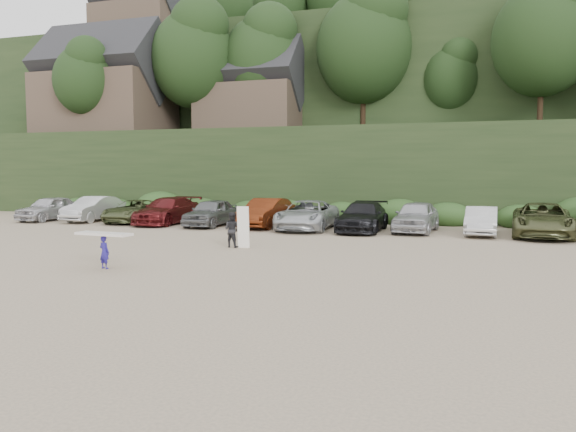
% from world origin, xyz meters
% --- Properties ---
extents(ground, '(120.00, 120.00, 0.00)m').
position_xyz_m(ground, '(0.00, 0.00, 0.00)').
color(ground, tan).
rests_on(ground, ground).
extents(hillside_backdrop, '(90.00, 41.50, 28.00)m').
position_xyz_m(hillside_backdrop, '(-0.26, 35.93, 11.22)').
color(hillside_backdrop, black).
rests_on(hillside_backdrop, ground).
extents(parked_cars, '(39.72, 6.30, 1.64)m').
position_xyz_m(parked_cars, '(-1.04, 10.09, 0.78)').
color(parked_cars, '#B7B7BC').
rests_on(parked_cars, ground).
extents(child_surfer, '(2.03, 0.73, 1.19)m').
position_xyz_m(child_surfer, '(-6.07, -3.88, 0.81)').
color(child_surfer, navy).
rests_on(child_surfer, ground).
extents(adult_surfer, '(1.21, 0.68, 1.74)m').
position_xyz_m(adult_surfer, '(-4.10, 2.09, 0.75)').
color(adult_surfer, black).
rests_on(adult_surfer, ground).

